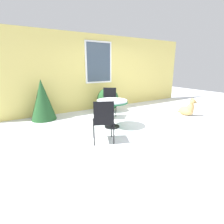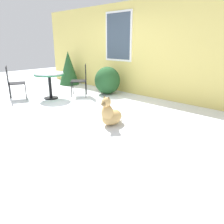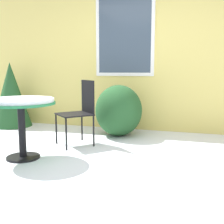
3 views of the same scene
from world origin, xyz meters
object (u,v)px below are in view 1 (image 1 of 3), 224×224
object	(u,v)px
patio_chair_near_table	(109,101)
patio_chair_far_side	(103,120)
patio_table	(112,104)
dog	(188,109)

from	to	relation	value
patio_chair_near_table	patio_chair_far_side	world-z (taller)	same
patio_table	patio_chair_far_side	bearing A→B (deg)	-132.34
patio_table	patio_chair_far_side	xyz separation A→B (m)	(-0.68, -0.75, -0.11)
patio_table	patio_chair_near_table	distance (m)	0.94
patio_table	dog	distance (m)	2.83
patio_chair_far_side	patio_chair_near_table	bearing A→B (deg)	-99.73
patio_table	dog	size ratio (longest dim) A/B	1.17
patio_table	patio_chair_far_side	distance (m)	1.02
patio_chair_near_table	dog	bearing A→B (deg)	15.57
patio_chair_near_table	dog	size ratio (longest dim) A/B	1.33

